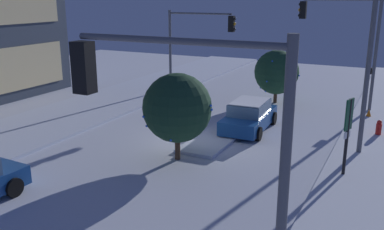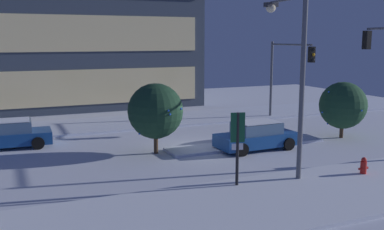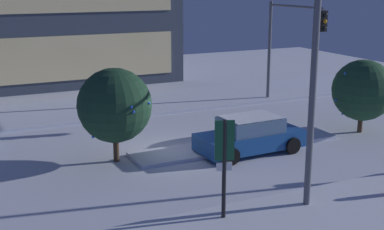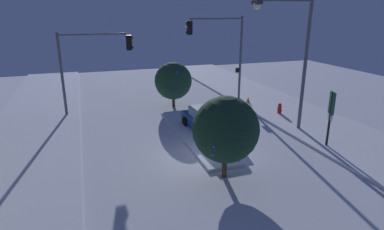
% 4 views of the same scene
% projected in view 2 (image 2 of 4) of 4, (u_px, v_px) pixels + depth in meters
% --- Properties ---
extents(ground, '(52.00, 52.00, 0.00)m').
position_uv_depth(ground, '(190.00, 149.00, 23.50)').
color(ground, silver).
extents(curb_strip_near, '(52.00, 5.20, 0.14)m').
position_uv_depth(curb_strip_near, '(281.00, 199.00, 15.96)').
color(curb_strip_near, silver).
rests_on(curb_strip_near, ground).
extents(curb_strip_far, '(52.00, 5.20, 0.14)m').
position_uv_depth(curb_strip_far, '(143.00, 121.00, 31.02)').
color(curb_strip_far, silver).
rests_on(curb_strip_far, ground).
extents(median_strip, '(9.00, 1.80, 0.14)m').
position_uv_depth(median_strip, '(246.00, 144.00, 24.22)').
color(median_strip, silver).
rests_on(median_strip, ground).
extents(car_near, '(4.48, 2.15, 1.49)m').
position_uv_depth(car_near, '(256.00, 136.00, 23.36)').
color(car_near, '#19478C').
rests_on(car_near, ground).
extents(car_far, '(4.54, 2.27, 1.49)m').
position_uv_depth(car_far, '(8.00, 135.00, 23.70)').
color(car_far, '#19478C').
rests_on(car_far, ground).
extents(traffic_light_corner_far_right, '(0.32, 4.86, 5.58)m').
position_uv_depth(traffic_light_corner_far_right, '(288.00, 66.00, 30.55)').
color(traffic_light_corner_far_right, '#565960').
rests_on(traffic_light_corner_far_right, ground).
extents(street_lamp_arched, '(0.82, 3.37, 7.51)m').
position_uv_depth(street_lamp_arched, '(292.00, 59.00, 18.23)').
color(street_lamp_arched, '#565960').
rests_on(street_lamp_arched, ground).
extents(fire_hydrant, '(0.48, 0.26, 0.85)m').
position_uv_depth(fire_hydrant, '(363.00, 167.00, 18.72)').
color(fire_hydrant, red).
rests_on(fire_hydrant, ground).
extents(parking_info_sign, '(0.54, 0.21, 2.99)m').
position_uv_depth(parking_info_sign, '(238.00, 140.00, 17.00)').
color(parking_info_sign, black).
rests_on(parking_info_sign, ground).
extents(decorated_tree_median, '(2.74, 2.79, 3.30)m').
position_uv_depth(decorated_tree_median, '(343.00, 105.00, 25.88)').
color(decorated_tree_median, '#473323').
rests_on(decorated_tree_median, ground).
extents(decorated_tree_left_of_median, '(2.81, 2.83, 3.58)m').
position_uv_depth(decorated_tree_left_of_median, '(155.00, 111.00, 22.25)').
color(decorated_tree_left_of_median, '#473323').
rests_on(decorated_tree_left_of_median, ground).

